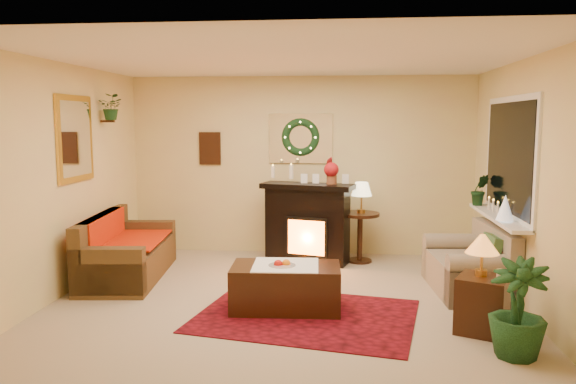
# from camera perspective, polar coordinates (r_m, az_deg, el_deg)

# --- Properties ---
(floor) EXTENTS (5.00, 5.00, 0.00)m
(floor) POSITION_cam_1_polar(r_m,az_deg,el_deg) (6.30, -0.32, -10.85)
(floor) COLOR beige
(floor) RESTS_ON ground
(ceiling) EXTENTS (5.00, 5.00, 0.00)m
(ceiling) POSITION_cam_1_polar(r_m,az_deg,el_deg) (6.02, -0.34, 13.40)
(ceiling) COLOR white
(ceiling) RESTS_ON ground
(wall_back) EXTENTS (5.00, 5.00, 0.00)m
(wall_back) POSITION_cam_1_polar(r_m,az_deg,el_deg) (8.25, 1.30, 2.68)
(wall_back) COLOR #EFD88C
(wall_back) RESTS_ON ground
(wall_front) EXTENTS (5.00, 5.00, 0.00)m
(wall_front) POSITION_cam_1_polar(r_m,az_deg,el_deg) (3.81, -3.84, -2.65)
(wall_front) COLOR #EFD88C
(wall_front) RESTS_ON ground
(wall_left) EXTENTS (4.50, 4.50, 0.00)m
(wall_left) POSITION_cam_1_polar(r_m,az_deg,el_deg) (6.75, -21.94, 1.15)
(wall_left) COLOR #EFD88C
(wall_left) RESTS_ON ground
(wall_right) EXTENTS (4.50, 4.50, 0.00)m
(wall_right) POSITION_cam_1_polar(r_m,az_deg,el_deg) (6.28, 23.01, 0.68)
(wall_right) COLOR #EFD88C
(wall_right) RESTS_ON ground
(area_rug) EXTENTS (2.39, 1.97, 0.01)m
(area_rug) POSITION_cam_1_polar(r_m,az_deg,el_deg) (5.79, 1.86, -12.44)
(area_rug) COLOR #620F0C
(area_rug) RESTS_ON floor
(sofa) EXTENTS (1.00, 1.92, 0.80)m
(sofa) POSITION_cam_1_polar(r_m,az_deg,el_deg) (7.32, -15.90, -5.07)
(sofa) COLOR brown
(sofa) RESTS_ON floor
(red_throw) EXTENTS (0.83, 1.36, 0.02)m
(red_throw) POSITION_cam_1_polar(r_m,az_deg,el_deg) (7.45, -15.78, -4.65)
(red_throw) COLOR #B30615
(red_throw) RESTS_ON sofa
(fireplace) EXTENTS (1.18, 0.63, 1.03)m
(fireplace) POSITION_cam_1_polar(r_m,az_deg,el_deg) (7.77, 1.99, -3.18)
(fireplace) COLOR black
(fireplace) RESTS_ON floor
(poinsettia) EXTENTS (0.20, 0.20, 0.20)m
(poinsettia) POSITION_cam_1_polar(r_m,az_deg,el_deg) (7.62, 4.42, 2.28)
(poinsettia) COLOR #B21419
(poinsettia) RESTS_ON fireplace
(mantel_candle_a) EXTENTS (0.05, 0.05, 0.16)m
(mantel_candle_a) POSITION_cam_1_polar(r_m,az_deg,el_deg) (7.71, -1.56, 2.07)
(mantel_candle_a) COLOR white
(mantel_candle_a) RESTS_ON fireplace
(mantel_candle_b) EXTENTS (0.06, 0.06, 0.19)m
(mantel_candle_b) POSITION_cam_1_polar(r_m,az_deg,el_deg) (7.71, 0.33, 2.06)
(mantel_candle_b) COLOR #F5EAC9
(mantel_candle_b) RESTS_ON fireplace
(mantel_mirror) EXTENTS (0.92, 0.02, 0.72)m
(mantel_mirror) POSITION_cam_1_polar(r_m,az_deg,el_deg) (8.21, 1.29, 5.46)
(mantel_mirror) COLOR white
(mantel_mirror) RESTS_ON wall_back
(wreath) EXTENTS (0.55, 0.11, 0.55)m
(wreath) POSITION_cam_1_polar(r_m,az_deg,el_deg) (8.17, 1.27, 5.59)
(wreath) COLOR #194719
(wreath) RESTS_ON wall_back
(wall_art) EXTENTS (0.32, 0.03, 0.48)m
(wall_art) POSITION_cam_1_polar(r_m,az_deg,el_deg) (8.43, -7.93, 4.41)
(wall_art) COLOR #381E11
(wall_art) RESTS_ON wall_back
(gold_mirror) EXTENTS (0.03, 0.84, 1.00)m
(gold_mirror) POSITION_cam_1_polar(r_m,az_deg,el_deg) (6.98, -20.83, 5.09)
(gold_mirror) COLOR gold
(gold_mirror) RESTS_ON wall_left
(hanging_plant) EXTENTS (0.33, 0.28, 0.36)m
(hanging_plant) POSITION_cam_1_polar(r_m,az_deg,el_deg) (7.60, -17.43, 7.02)
(hanging_plant) COLOR #194719
(hanging_plant) RESTS_ON wall_left
(loveseat) EXTENTS (0.86, 1.37, 0.76)m
(loveseat) POSITION_cam_1_polar(r_m,az_deg,el_deg) (6.79, 17.81, -6.17)
(loveseat) COLOR #98785D
(loveseat) RESTS_ON floor
(window_frame) EXTENTS (0.03, 1.86, 1.36)m
(window_frame) POSITION_cam_1_polar(r_m,az_deg,el_deg) (6.78, 21.62, 3.31)
(window_frame) COLOR white
(window_frame) RESTS_ON wall_right
(window_glass) EXTENTS (0.02, 1.70, 1.22)m
(window_glass) POSITION_cam_1_polar(r_m,az_deg,el_deg) (6.77, 21.50, 3.31)
(window_glass) COLOR black
(window_glass) RESTS_ON wall_right
(window_sill) EXTENTS (0.22, 1.86, 0.04)m
(window_sill) POSITION_cam_1_polar(r_m,az_deg,el_deg) (6.82, 20.51, -2.37)
(window_sill) COLOR white
(window_sill) RESTS_ON wall_right
(mini_tree) EXTENTS (0.18, 0.18, 0.27)m
(mini_tree) POSITION_cam_1_polar(r_m,az_deg,el_deg) (6.38, 21.19, -1.49)
(mini_tree) COLOR white
(mini_tree) RESTS_ON window_sill
(sill_plant) EXTENTS (0.28, 0.23, 0.52)m
(sill_plant) POSITION_cam_1_polar(r_m,az_deg,el_deg) (7.49, 18.90, 0.18)
(sill_plant) COLOR #285628
(sill_plant) RESTS_ON window_sill
(side_table_round) EXTENTS (0.65, 0.65, 0.69)m
(side_table_round) POSITION_cam_1_polar(r_m,az_deg,el_deg) (7.89, 7.31, -4.74)
(side_table_round) COLOR #362215
(side_table_round) RESTS_ON floor
(lamp_cream) EXTENTS (0.28, 0.28, 0.43)m
(lamp_cream) POSITION_cam_1_polar(r_m,az_deg,el_deg) (7.79, 7.47, -0.76)
(lamp_cream) COLOR #F8E6A6
(lamp_cream) RESTS_ON side_table_round
(end_table_square) EXTENTS (0.57, 0.57, 0.53)m
(end_table_square) POSITION_cam_1_polar(r_m,az_deg,el_deg) (5.60, 19.14, -10.69)
(end_table_square) COLOR #562516
(end_table_square) RESTS_ON floor
(lamp_tiffany) EXTENTS (0.31, 0.31, 0.45)m
(lamp_tiffany) POSITION_cam_1_polar(r_m,az_deg,el_deg) (5.51, 19.11, -5.85)
(lamp_tiffany) COLOR #FF5A0B
(lamp_tiffany) RESTS_ON end_table_square
(coffee_table) EXTENTS (1.14, 0.67, 0.47)m
(coffee_table) POSITION_cam_1_polar(r_m,az_deg,el_deg) (5.91, -0.23, -9.92)
(coffee_table) COLOR black
(coffee_table) RESTS_ON floor
(fruit_bowl) EXTENTS (0.28, 0.28, 0.07)m
(fruit_bowl) POSITION_cam_1_polar(r_m,az_deg,el_deg) (5.82, -0.61, -7.73)
(fruit_bowl) COLOR #BCBCBC
(fruit_bowl) RESTS_ON coffee_table
(floor_palm) EXTENTS (1.76, 1.76, 2.49)m
(floor_palm) POSITION_cam_1_polar(r_m,az_deg,el_deg) (5.08, 22.32, -10.54)
(floor_palm) COLOR #1B411D
(floor_palm) RESTS_ON floor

